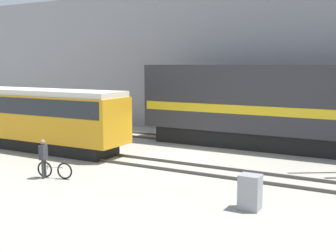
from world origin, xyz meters
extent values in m
plane|color=#9E998C|center=(0.00, 0.00, 0.00)|extent=(120.00, 120.00, 0.00)
cube|color=#47423D|center=(0.00, -2.71, 0.07)|extent=(60.00, 0.07, 0.14)
cube|color=#47423D|center=(0.00, -1.27, 0.07)|extent=(60.00, 0.07, 0.14)
cube|color=#47423D|center=(0.00, 3.99, 0.07)|extent=(60.00, 0.07, 0.14)
cube|color=#47423D|center=(0.00, 5.43, 0.07)|extent=(60.00, 0.07, 0.14)
cube|color=gray|center=(0.00, 11.34, 5.11)|extent=(48.83, 6.00, 10.22)
cube|color=black|center=(4.89, 4.71, 0.50)|extent=(15.96, 2.55, 1.00)
cube|color=#2D2D33|center=(4.89, 4.71, 2.91)|extent=(17.34, 3.00, 3.83)
cube|color=gold|center=(4.89, 4.71, 2.34)|extent=(17.00, 3.04, 0.50)
cube|color=black|center=(-7.65, -1.99, 0.35)|extent=(9.81, 2.00, 0.70)
cube|color=orange|center=(-7.65, -1.99, 1.93)|extent=(11.15, 2.50, 2.46)
cube|color=#1E2328|center=(-7.65, -1.99, 2.61)|extent=(10.70, 2.54, 0.90)
cube|color=beige|center=(-7.65, -1.99, 3.31)|extent=(10.92, 2.38, 0.30)
torus|color=black|center=(-1.98, -6.07, 0.36)|extent=(0.72, 0.22, 0.72)
torus|color=black|center=(-2.92, -6.27, 0.36)|extent=(0.72, 0.22, 0.72)
cylinder|color=#A5A5AD|center=(-2.45, -6.17, 0.48)|extent=(0.81, 0.21, 0.04)
cylinder|color=#A5A5AD|center=(-2.78, -6.24, 0.52)|extent=(0.03, 0.03, 0.32)
cylinder|color=#262626|center=(-1.98, -6.07, 0.77)|extent=(0.12, 0.43, 0.02)
cylinder|color=#333333|center=(-2.85, -6.33, 0.41)|extent=(0.11, 0.11, 0.83)
cylinder|color=#333333|center=(-2.82, -6.48, 0.41)|extent=(0.11, 0.11, 0.83)
cube|color=#333338|center=(-2.84, -6.40, 1.15)|extent=(0.29, 0.40, 0.64)
sphere|color=#8C664C|center=(-2.84, -6.40, 1.58)|extent=(0.22, 0.22, 0.22)
cube|color=gray|center=(6.12, -5.90, 0.60)|extent=(0.70, 0.60, 1.20)
camera|label=1|loc=(10.34, -19.17, 4.85)|focal=45.00mm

